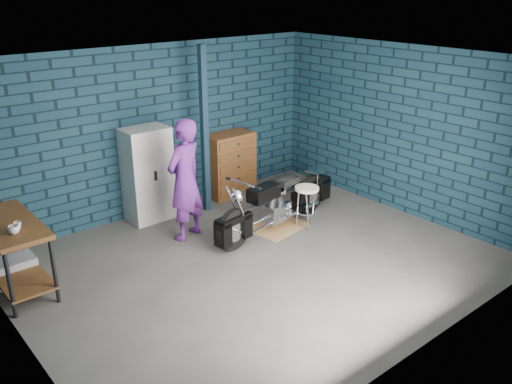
% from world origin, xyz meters
% --- Properties ---
extents(ground, '(6.00, 6.00, 0.00)m').
position_xyz_m(ground, '(0.00, 0.00, 0.00)').
color(ground, '#534F4D').
rests_on(ground, ground).
extents(room_walls, '(6.02, 5.01, 2.71)m').
position_xyz_m(room_walls, '(0.00, 0.55, 1.90)').
color(room_walls, '#102837').
rests_on(room_walls, ground).
extents(support_post, '(0.10, 0.10, 2.70)m').
position_xyz_m(support_post, '(0.55, 1.95, 1.35)').
color(support_post, '#102335').
rests_on(support_post, ground).
extents(workbench, '(0.60, 1.40, 0.91)m').
position_xyz_m(workbench, '(-2.68, 1.41, 0.46)').
color(workbench, brown).
rests_on(workbench, ground).
extents(drip_mat, '(0.97, 0.79, 0.01)m').
position_xyz_m(drip_mat, '(0.99, 0.68, 0.00)').
color(drip_mat, olive).
rests_on(drip_mat, ground).
extents(motorcycle, '(2.26, 0.93, 0.97)m').
position_xyz_m(motorcycle, '(0.99, 0.68, 0.48)').
color(motorcycle, black).
rests_on(motorcycle, ground).
extents(person, '(0.76, 0.62, 1.81)m').
position_xyz_m(person, '(-0.27, 1.29, 0.90)').
color(person, '#5B207B').
rests_on(person, ground).
extents(storage_bin, '(0.50, 0.36, 0.31)m').
position_xyz_m(storage_bin, '(-2.66, 1.63, 0.16)').
color(storage_bin, gray).
rests_on(storage_bin, ground).
extents(locker, '(0.70, 0.50, 1.50)m').
position_xyz_m(locker, '(-0.36, 2.23, 0.75)').
color(locker, beige).
rests_on(locker, ground).
extents(tool_chest, '(0.85, 0.47, 1.13)m').
position_xyz_m(tool_chest, '(1.26, 2.23, 0.56)').
color(tool_chest, brown).
rests_on(tool_chest, ground).
extents(shop_stool, '(0.40, 0.40, 0.67)m').
position_xyz_m(shop_stool, '(1.32, 0.39, 0.33)').
color(shop_stool, beige).
rests_on(shop_stool, ground).
extents(cup_a, '(0.13, 0.13, 0.10)m').
position_xyz_m(cup_a, '(-2.73, 1.03, 0.96)').
color(cup_a, beige).
rests_on(cup_a, workbench).
extents(cup_b, '(0.09, 0.09, 0.08)m').
position_xyz_m(cup_b, '(-2.65, 1.14, 0.95)').
color(cup_b, beige).
rests_on(cup_b, workbench).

